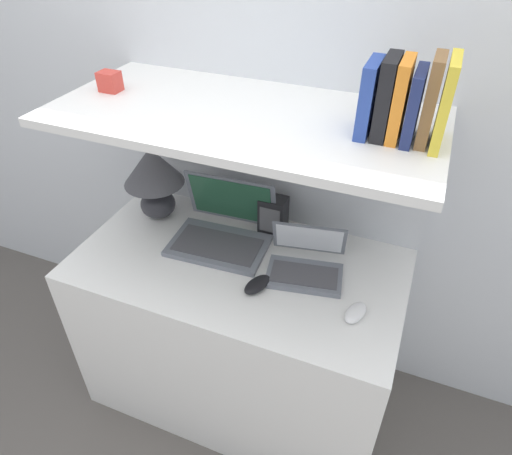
{
  "coord_description": "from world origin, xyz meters",
  "views": [
    {
      "loc": [
        0.54,
        -0.82,
        1.88
      ],
      "look_at": [
        0.07,
        0.32,
        0.95
      ],
      "focal_mm": 32.0,
      "sensor_mm": 36.0,
      "label": 1
    }
  ],
  "objects_px": {
    "shelf_gadget": "(110,81)",
    "computer_mouse": "(257,285)",
    "book_orange": "(401,100)",
    "router_box": "(273,215)",
    "table_lamp": "(153,174)",
    "laptop_large": "(223,230)",
    "book_brown": "(431,101)",
    "book_black": "(386,97)",
    "book_yellow": "(445,103)",
    "second_mouse": "(355,313)",
    "book_blue": "(369,98)",
    "laptop_small": "(306,263)"
  },
  "relations": [
    {
      "from": "book_orange",
      "to": "book_black",
      "type": "height_order",
      "value": "book_black"
    },
    {
      "from": "computer_mouse",
      "to": "book_black",
      "type": "relative_size",
      "value": 0.6
    },
    {
      "from": "laptop_large",
      "to": "computer_mouse",
      "type": "relative_size",
      "value": 2.97
    },
    {
      "from": "book_black",
      "to": "book_yellow",
      "type": "bearing_deg",
      "value": 0.0
    },
    {
      "from": "book_black",
      "to": "computer_mouse",
      "type": "bearing_deg",
      "value": -151.09
    },
    {
      "from": "table_lamp",
      "to": "book_brown",
      "type": "relative_size",
      "value": 1.38
    },
    {
      "from": "router_box",
      "to": "book_orange",
      "type": "bearing_deg",
      "value": -21.72
    },
    {
      "from": "book_orange",
      "to": "router_box",
      "type": "bearing_deg",
      "value": 158.28
    },
    {
      "from": "computer_mouse",
      "to": "shelf_gadget",
      "type": "height_order",
      "value": "shelf_gadget"
    },
    {
      "from": "router_box",
      "to": "book_black",
      "type": "distance_m",
      "value": 0.71
    },
    {
      "from": "laptop_small",
      "to": "shelf_gadget",
      "type": "height_order",
      "value": "shelf_gadget"
    },
    {
      "from": "computer_mouse",
      "to": "laptop_small",
      "type": "bearing_deg",
      "value": 48.77
    },
    {
      "from": "router_box",
      "to": "book_yellow",
      "type": "bearing_deg",
      "value": -17.36
    },
    {
      "from": "shelf_gadget",
      "to": "laptop_large",
      "type": "bearing_deg",
      "value": 4.58
    },
    {
      "from": "computer_mouse",
      "to": "book_yellow",
      "type": "distance_m",
      "value": 0.81
    },
    {
      "from": "book_blue",
      "to": "laptop_large",
      "type": "bearing_deg",
      "value": 176.39
    },
    {
      "from": "laptop_large",
      "to": "book_black",
      "type": "distance_m",
      "value": 0.81
    },
    {
      "from": "book_brown",
      "to": "book_orange",
      "type": "distance_m",
      "value": 0.07
    },
    {
      "from": "shelf_gadget",
      "to": "book_brown",
      "type": "bearing_deg",
      "value": 0.0
    },
    {
      "from": "computer_mouse",
      "to": "router_box",
      "type": "distance_m",
      "value": 0.34
    },
    {
      "from": "book_black",
      "to": "second_mouse",
      "type": "bearing_deg",
      "value": -76.78
    },
    {
      "from": "computer_mouse",
      "to": "book_blue",
      "type": "relative_size",
      "value": 0.65
    },
    {
      "from": "book_yellow",
      "to": "book_brown",
      "type": "height_order",
      "value": "same"
    },
    {
      "from": "book_yellow",
      "to": "book_orange",
      "type": "relative_size",
      "value": 1.07
    },
    {
      "from": "book_brown",
      "to": "book_black",
      "type": "distance_m",
      "value": 0.11
    },
    {
      "from": "computer_mouse",
      "to": "book_brown",
      "type": "height_order",
      "value": "book_brown"
    },
    {
      "from": "laptop_large",
      "to": "laptop_small",
      "type": "bearing_deg",
      "value": -8.23
    },
    {
      "from": "book_orange",
      "to": "book_black",
      "type": "distance_m",
      "value": 0.04
    },
    {
      "from": "table_lamp",
      "to": "shelf_gadget",
      "type": "bearing_deg",
      "value": -123.95
    },
    {
      "from": "shelf_gadget",
      "to": "book_black",
      "type": "bearing_deg",
      "value": 0.0
    },
    {
      "from": "book_orange",
      "to": "shelf_gadget",
      "type": "height_order",
      "value": "book_orange"
    },
    {
      "from": "laptop_large",
      "to": "book_orange",
      "type": "xyz_separation_m",
      "value": [
        0.56,
        -0.03,
        0.61
      ]
    },
    {
      "from": "laptop_small",
      "to": "book_yellow",
      "type": "height_order",
      "value": "book_yellow"
    },
    {
      "from": "laptop_large",
      "to": "book_orange",
      "type": "bearing_deg",
      "value": -3.08
    },
    {
      "from": "table_lamp",
      "to": "computer_mouse",
      "type": "xyz_separation_m",
      "value": [
        0.54,
        -0.25,
        -0.18
      ]
    },
    {
      "from": "book_orange",
      "to": "book_black",
      "type": "bearing_deg",
      "value": 180.0
    },
    {
      "from": "laptop_large",
      "to": "computer_mouse",
      "type": "distance_m",
      "value": 0.3
    },
    {
      "from": "laptop_large",
      "to": "router_box",
      "type": "relative_size",
      "value": 2.46
    },
    {
      "from": "computer_mouse",
      "to": "book_yellow",
      "type": "bearing_deg",
      "value": 20.33
    },
    {
      "from": "table_lamp",
      "to": "book_blue",
      "type": "height_order",
      "value": "book_blue"
    },
    {
      "from": "shelf_gadget",
      "to": "book_blue",
      "type": "bearing_deg",
      "value": 0.0
    },
    {
      "from": "table_lamp",
      "to": "router_box",
      "type": "bearing_deg",
      "value": 9.12
    },
    {
      "from": "second_mouse",
      "to": "book_blue",
      "type": "bearing_deg",
      "value": 116.59
    },
    {
      "from": "second_mouse",
      "to": "book_yellow",
      "type": "xyz_separation_m",
      "value": [
        0.11,
        0.17,
        0.65
      ]
    },
    {
      "from": "computer_mouse",
      "to": "router_box",
      "type": "bearing_deg",
      "value": 101.12
    },
    {
      "from": "table_lamp",
      "to": "book_yellow",
      "type": "xyz_separation_m",
      "value": [
        0.99,
        -0.08,
        0.47
      ]
    },
    {
      "from": "laptop_small",
      "to": "second_mouse",
      "type": "bearing_deg",
      "value": -34.74
    },
    {
      "from": "shelf_gadget",
      "to": "computer_mouse",
      "type": "bearing_deg",
      "value": -15.47
    },
    {
      "from": "second_mouse",
      "to": "router_box",
      "type": "height_order",
      "value": "router_box"
    },
    {
      "from": "book_brown",
      "to": "computer_mouse",
      "type": "bearing_deg",
      "value": -158.07
    }
  ]
}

